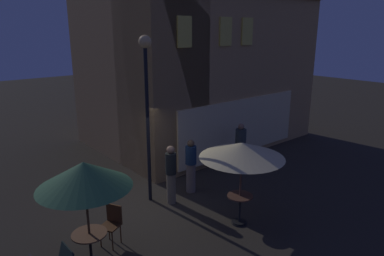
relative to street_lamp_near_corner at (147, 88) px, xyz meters
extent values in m
plane|color=#2D281F|center=(-0.37, -0.25, -3.32)|extent=(60.00, 60.00, 0.00)
cube|color=tan|center=(5.11, 1.93, 0.21)|extent=(8.77, 2.31, 7.06)
cube|color=tan|center=(1.88, 3.82, 0.21)|extent=(2.31, 6.09, 7.06)
cube|color=#E5CD50|center=(1.92, 0.74, 1.44)|extent=(0.55, 0.06, 0.95)
cube|color=#E5CD50|center=(3.72, 0.74, 1.44)|extent=(0.55, 0.06, 0.95)
cube|color=#E5CD50|center=(4.81, 0.74, 1.44)|extent=(0.55, 0.06, 0.95)
cube|color=beige|center=(4.67, 0.73, -2.07)|extent=(6.14, 0.08, 2.10)
cylinder|color=black|center=(0.00, 0.00, -1.11)|extent=(0.10, 0.10, 4.42)
sphere|color=#F6C777|center=(0.00, 0.00, 1.21)|extent=(0.34, 0.34, 0.34)
cylinder|color=black|center=(1.02, -2.58, -3.30)|extent=(0.40, 0.40, 0.03)
cylinder|color=black|center=(1.02, -2.58, -2.94)|extent=(0.06, 0.06, 0.76)
cylinder|color=brown|center=(1.02, -2.58, -2.54)|extent=(0.65, 0.65, 0.03)
cylinder|color=black|center=(-2.58, -1.62, -2.97)|extent=(0.06, 0.06, 0.68)
cylinder|color=brown|center=(-2.58, -1.62, -2.62)|extent=(0.74, 0.74, 0.03)
cylinder|color=black|center=(1.02, -2.58, -3.29)|extent=(0.36, 0.36, 0.06)
cylinder|color=brown|center=(1.02, -2.58, -2.24)|extent=(0.05, 0.05, 2.14)
cone|color=beige|center=(1.02, -2.58, -1.31)|extent=(2.10, 2.10, 0.38)
cylinder|color=#4E351E|center=(-2.58, -1.62, -2.19)|extent=(0.05, 0.05, 2.26)
cone|color=#2B5836|center=(-2.58, -1.62, -1.28)|extent=(1.92, 1.92, 0.54)
cylinder|color=#512E16|center=(-2.03, -1.52, -3.08)|extent=(0.03, 0.03, 0.47)
cylinder|color=#512E16|center=(-2.17, -1.23, -3.08)|extent=(0.03, 0.03, 0.47)
cylinder|color=#512E16|center=(-1.74, -1.38, -3.08)|extent=(0.03, 0.03, 0.47)
cylinder|color=#512E16|center=(-1.88, -1.09, -3.08)|extent=(0.03, 0.03, 0.47)
cube|color=#512E16|center=(-1.95, -1.31, -2.83)|extent=(0.55, 0.55, 0.03)
cube|color=#512E16|center=(-1.79, -1.22, -2.59)|extent=(0.22, 0.38, 0.44)
cylinder|color=#7C6B5D|center=(1.26, -0.35, -2.86)|extent=(0.29, 0.29, 0.91)
cylinder|color=#1C324D|center=(1.26, -0.35, -2.13)|extent=(0.34, 0.34, 0.55)
sphere|color=brown|center=(1.26, -0.35, -1.75)|extent=(0.22, 0.22, 0.22)
cylinder|color=#7A6D52|center=(0.36, -0.55, -2.86)|extent=(0.26, 0.26, 0.90)
cylinder|color=black|center=(0.36, -0.55, -2.11)|extent=(0.31, 0.31, 0.61)
sphere|color=#946E50|center=(0.36, -0.55, -1.70)|extent=(0.22, 0.22, 0.22)
cylinder|color=#533F64|center=(3.71, -0.14, -2.88)|extent=(0.32, 0.32, 0.86)
cylinder|color=#383F3C|center=(3.71, -0.14, -2.13)|extent=(0.38, 0.38, 0.64)
sphere|color=#976C4E|center=(3.71, -0.14, -1.72)|extent=(0.21, 0.21, 0.21)
camera|label=1|loc=(-5.14, -8.00, 1.53)|focal=33.03mm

